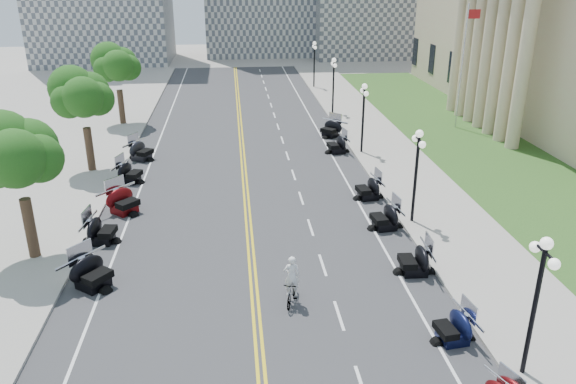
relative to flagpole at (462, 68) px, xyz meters
name	(u,v)px	position (x,y,z in m)	size (l,w,h in m)	color
ground	(252,269)	(-18.00, -22.00, -5.00)	(160.00, 160.00, 0.00)	gray
road	(245,188)	(-18.00, -12.00, -5.00)	(16.00, 90.00, 0.01)	#333335
centerline_yellow_a	(243,188)	(-18.12, -12.00, -4.99)	(0.12, 90.00, 0.00)	yellow
centerline_yellow_b	(247,188)	(-17.88, -12.00, -4.99)	(0.12, 90.00, 0.00)	yellow
edge_line_north	(348,184)	(-11.60, -12.00, -4.99)	(0.12, 90.00, 0.00)	white
edge_line_south	(139,192)	(-24.40, -12.00, -4.99)	(0.12, 90.00, 0.00)	white
lane_dash_5	(339,315)	(-14.80, -26.00, -4.99)	(0.12, 2.00, 0.00)	white
lane_dash_6	(323,265)	(-14.80, -22.00, -4.99)	(0.12, 2.00, 0.00)	white
lane_dash_7	(311,227)	(-14.80, -18.00, -4.99)	(0.12, 2.00, 0.00)	white
lane_dash_8	(301,198)	(-14.80, -14.00, -4.99)	(0.12, 2.00, 0.00)	white
lane_dash_9	(294,175)	(-14.80, -10.00, -4.99)	(0.12, 2.00, 0.00)	white
lane_dash_10	(287,156)	(-14.80, -6.00, -4.99)	(0.12, 2.00, 0.00)	white
lane_dash_11	(282,140)	(-14.80, -2.00, -4.99)	(0.12, 2.00, 0.00)	white
lane_dash_12	(278,127)	(-14.80, 2.00, -4.99)	(0.12, 2.00, 0.00)	white
lane_dash_13	(274,115)	(-14.80, 6.00, -4.99)	(0.12, 2.00, 0.00)	white
lane_dash_14	(271,105)	(-14.80, 10.00, -4.99)	(0.12, 2.00, 0.00)	white
lane_dash_15	(268,97)	(-14.80, 14.00, -4.99)	(0.12, 2.00, 0.00)	white
lane_dash_16	(266,89)	(-14.80, 18.00, -4.99)	(0.12, 2.00, 0.00)	white
lane_dash_17	(264,82)	(-14.80, 22.00, -4.99)	(0.12, 2.00, 0.00)	white
lane_dash_18	(262,76)	(-14.80, 26.00, -4.99)	(0.12, 2.00, 0.00)	white
lane_dash_19	(260,71)	(-14.80, 30.00, -4.99)	(0.12, 2.00, 0.00)	white
sidewalk_north	(412,181)	(-7.50, -12.00, -4.92)	(5.00, 90.00, 0.15)	#9E9991
sidewalk_south	(69,193)	(-28.50, -12.00, -4.92)	(5.00, 90.00, 0.15)	#9E9991
lawn	(468,141)	(-0.50, -4.00, -4.95)	(9.00, 60.00, 0.10)	#356023
street_lamp_1	(534,309)	(-9.40, -30.00, -2.40)	(0.50, 1.20, 4.90)	black
street_lamp_2	(416,177)	(-9.40, -18.00, -2.40)	(0.50, 1.20, 4.90)	black
street_lamp_3	(363,119)	(-9.40, -6.00, -2.40)	(0.50, 1.20, 4.90)	black
street_lamp_4	(333,86)	(-9.40, 6.00, -2.40)	(0.50, 1.20, 4.90)	black
street_lamp_5	(314,65)	(-9.40, 18.00, -2.40)	(0.50, 1.20, 4.90)	black
flagpole	(462,68)	(0.00, 0.00, 0.00)	(1.10, 0.20, 10.00)	silver
tree_2	(18,162)	(-28.00, -20.00, -0.25)	(4.80, 4.80, 9.20)	#235619
tree_3	(83,101)	(-28.00, -8.00, -0.25)	(4.80, 4.80, 9.20)	#235619
tree_4	(117,69)	(-28.00, 4.00, -0.25)	(4.80, 4.80, 9.20)	#235619
motorcycle_n_4	(454,326)	(-11.02, -27.98, -4.35)	(1.85, 1.85, 1.29)	black
motorcycle_n_5	(415,259)	(-10.90, -23.09, -4.28)	(2.05, 2.05, 1.43)	black
motorcycle_n_6	(385,216)	(-11.00, -18.48, -4.28)	(2.05, 2.05, 1.43)	black
motorcycle_n_7	(368,187)	(-10.91, -14.43, -4.30)	(2.01, 2.01, 1.41)	black
motorcycle_n_9	(337,143)	(-11.14, -5.62, -4.29)	(2.02, 2.02, 1.41)	black
motorcycle_n_10	(331,128)	(-10.88, -1.47, -4.26)	(2.11, 2.11, 1.47)	black
motorcycle_s_5	(92,271)	(-24.75, -22.87, -4.24)	(2.17, 2.17, 1.52)	black
motorcycle_s_6	(101,229)	(-25.24, -18.65, -4.27)	(2.08, 2.08, 1.45)	black
motorcycle_s_7	(123,200)	(-24.75, -15.07, -4.22)	(2.23, 2.23, 1.56)	#590A0C
motorcycle_s_8	(129,172)	(-25.18, -10.32, -4.28)	(2.06, 2.06, 1.44)	black
motorcycle_s_9	(141,150)	(-25.08, -5.84, -4.26)	(2.12, 2.12, 1.48)	black
bicycle	(292,291)	(-16.54, -24.89, -4.47)	(0.50, 1.77, 1.06)	#A51414
cyclist_rider	(292,260)	(-16.54, -24.89, -3.07)	(0.64, 0.42, 1.75)	white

